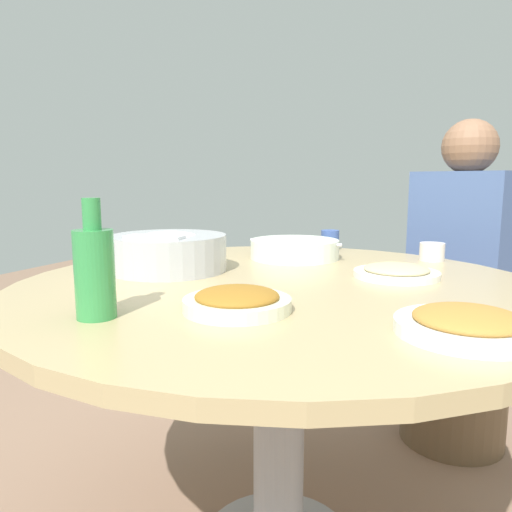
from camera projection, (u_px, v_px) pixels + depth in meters
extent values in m
cylinder|color=#99999E|center=(279.00, 423.00, 1.24)|extent=(0.13, 0.13, 0.68)
cylinder|color=tan|center=(280.00, 288.00, 1.18)|extent=(1.29, 1.29, 0.03)
cylinder|color=#B2B5BA|center=(169.00, 253.00, 1.33)|extent=(0.32, 0.32, 0.10)
ellipsoid|color=white|center=(169.00, 251.00, 1.32)|extent=(0.26, 0.26, 0.11)
cube|color=white|center=(155.00, 237.00, 1.23)|extent=(0.08, 0.16, 0.01)
cylinder|color=white|center=(295.00, 249.00, 1.53)|extent=(0.28, 0.28, 0.06)
cylinder|color=#301B0B|center=(295.00, 251.00, 1.53)|extent=(0.25, 0.25, 0.04)
cylinder|color=silver|center=(295.00, 243.00, 1.53)|extent=(0.02, 0.31, 0.01)
cylinder|color=silver|center=(396.00, 274.00, 1.24)|extent=(0.22, 0.22, 0.02)
ellipsoid|color=#C7B682|center=(397.00, 269.00, 1.24)|extent=(0.17, 0.17, 0.03)
cylinder|color=silver|center=(237.00, 304.00, 0.92)|extent=(0.21, 0.21, 0.03)
ellipsoid|color=#97631F|center=(237.00, 296.00, 0.92)|extent=(0.16, 0.16, 0.03)
cylinder|color=white|center=(468.00, 328.00, 0.78)|extent=(0.23, 0.23, 0.02)
ellipsoid|color=#B17832|center=(469.00, 318.00, 0.78)|extent=(0.17, 0.17, 0.03)
cylinder|color=#348E47|center=(95.00, 274.00, 0.87)|extent=(0.07, 0.07, 0.16)
cylinder|color=#348E47|center=(92.00, 214.00, 0.85)|extent=(0.03, 0.03, 0.06)
cylinder|color=silver|center=(432.00, 252.00, 1.49)|extent=(0.08, 0.08, 0.06)
cylinder|color=#395398|center=(330.00, 240.00, 1.71)|extent=(0.06, 0.06, 0.07)
cylinder|color=brown|center=(454.00, 385.00, 1.83)|extent=(0.38, 0.38, 0.43)
cube|color=#2D333D|center=(459.00, 314.00, 1.78)|extent=(0.45, 0.44, 0.12)
cube|color=#455C8E|center=(464.00, 236.00, 1.74)|extent=(0.34, 0.39, 0.46)
sphere|color=#845D44|center=(470.00, 147.00, 1.69)|extent=(0.19, 0.19, 0.19)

